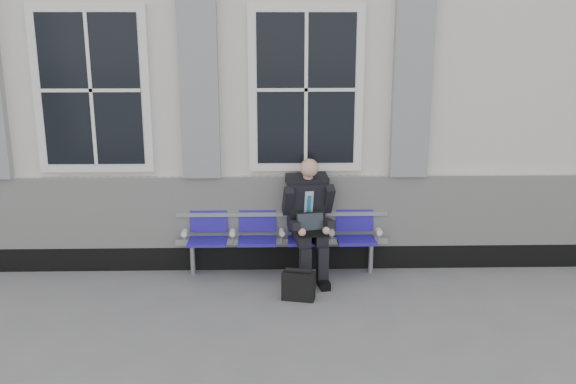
{
  "coord_description": "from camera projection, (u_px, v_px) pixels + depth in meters",
  "views": [
    {
      "loc": [
        -0.05,
        -6.13,
        3.02
      ],
      "look_at": [
        0.13,
        0.9,
        1.15
      ],
      "focal_mm": 40.0,
      "sensor_mm": 36.0,
      "label": 1
    }
  ],
  "objects": [
    {
      "name": "briefcase",
      "position": [
        298.0,
        285.0,
        7.16
      ],
      "size": [
        0.39,
        0.23,
        0.37
      ],
      "color": "black",
      "rests_on": "ground"
    },
    {
      "name": "station_building",
      "position": [
        274.0,
        77.0,
        9.48
      ],
      "size": [
        14.4,
        4.4,
        4.49
      ],
      "color": "beige",
      "rests_on": "ground"
    },
    {
      "name": "ground",
      "position": [
        278.0,
        320.0,
        6.7
      ],
      "size": [
        70.0,
        70.0,
        0.0
      ],
      "primitive_type": "plane",
      "color": "slate",
      "rests_on": "ground"
    },
    {
      "name": "businessman",
      "position": [
        309.0,
        215.0,
        7.65
      ],
      "size": [
        0.64,
        0.85,
        1.47
      ],
      "color": "black",
      "rests_on": "ground"
    },
    {
      "name": "bench",
      "position": [
        282.0,
        230.0,
        7.84
      ],
      "size": [
        2.6,
        0.47,
        0.91
      ],
      "color": "#9EA0A3",
      "rests_on": "ground"
    }
  ]
}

